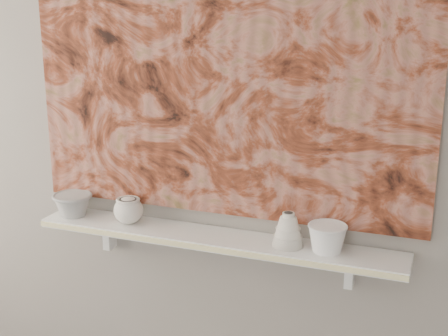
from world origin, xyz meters
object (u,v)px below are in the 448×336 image
at_px(bell_vessel, 288,229).
at_px(bowl_white, 327,238).
at_px(shelf, 215,239).
at_px(bowl_grey, 73,204).
at_px(painting, 223,67).
at_px(cup_cream, 128,210).

bearing_deg(bell_vessel, bowl_white, 0.00).
distance_m(shelf, bowl_grey, 0.61).
bearing_deg(painting, bowl_white, -10.97).
distance_m(bell_vessel, bowl_white, 0.14).
xyz_separation_m(shelf, bowl_grey, (-0.61, 0.00, 0.06)).
bearing_deg(bowl_white, bell_vessel, 180.00).
height_order(painting, cup_cream, painting).
height_order(shelf, painting, painting).
height_order(shelf, bell_vessel, bell_vessel).
bearing_deg(cup_cream, bell_vessel, 0.00).
distance_m(painting, bowl_white, 0.70).
height_order(painting, bell_vessel, painting).
distance_m(shelf, cup_cream, 0.37).
distance_m(bowl_grey, cup_cream, 0.25).
bearing_deg(bowl_grey, bell_vessel, 0.00).
bearing_deg(painting, cup_cream, -167.36).
relative_size(shelf, bowl_grey, 8.84).
bearing_deg(bowl_white, cup_cream, 180.00).
xyz_separation_m(bowl_grey, bowl_white, (1.03, 0.00, 0.00)).
relative_size(bowl_grey, bowl_white, 1.16).
relative_size(bowl_grey, cup_cream, 1.38).
distance_m(bowl_grey, bell_vessel, 0.89).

